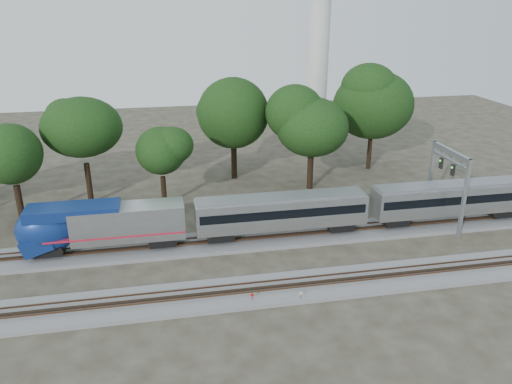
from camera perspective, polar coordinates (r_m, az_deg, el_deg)
The scene contains 14 objects.
ground at distance 48.12m, azimuth -5.55°, elevation -9.37°, with size 160.00×160.00×0.00m, color #383328.
track_far at distance 53.27m, azimuth -6.21°, elevation -5.93°, with size 160.00×5.00×0.73m.
track_near at distance 44.62m, azimuth -5.04°, elevation -11.73°, with size 160.00×5.00×0.73m.
train at distance 60.76m, azimuth 21.47°, elevation -0.59°, with size 95.06×3.28×4.84m.
switch_stand_red at distance 43.47m, azimuth -0.45°, elevation -11.92°, with size 0.32×0.11×1.02m.
switch_stand_white at distance 43.89m, azimuth 5.13°, elevation -11.71°, with size 0.31×0.06×0.98m.
switch_lever at distance 44.83m, azimuth 5.76°, elevation -11.67°, with size 0.50×0.30×0.30m, color #512D19.
signal_gantry at distance 59.23m, azimuth 21.14°, elevation 2.25°, with size 0.63×7.41×9.02m.
tree_2 at distance 62.24m, azimuth -26.25°, elevation 3.90°, with size 8.33×8.33×11.74m.
tree_3 at distance 64.07m, azimuth -19.30°, elevation 6.99°, with size 10.09×10.09×14.22m.
tree_4 at distance 61.40m, azimuth -10.81°, elevation 4.66°, with size 7.41×7.41×10.44m.
tree_5 at distance 69.99m, azimuth -2.62°, elevation 8.98°, with size 9.71×9.71×13.70m.
tree_6 at distance 66.51m, azimuth 6.41°, elevation 7.39°, with size 8.78×8.78×12.37m.
tree_7 at distance 76.17m, azimuth 13.26°, elevation 9.66°, with size 9.97×9.97×14.06m.
Camera 1 is at (-3.26, -41.29, 24.50)m, focal length 35.00 mm.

